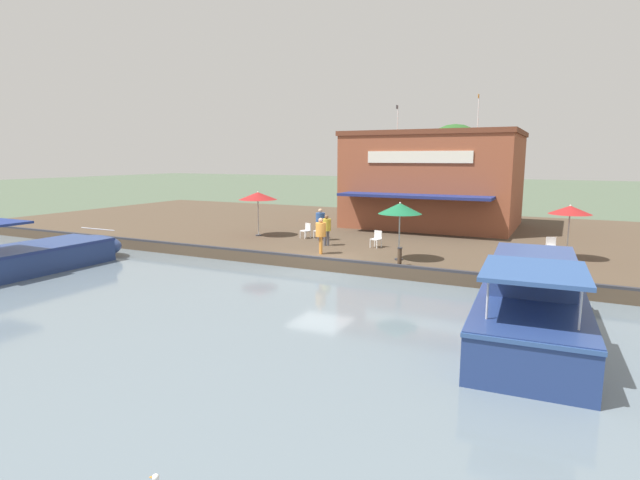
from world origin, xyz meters
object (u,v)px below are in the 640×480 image
object	(u,v)px
cafe_chair_under_first_umbrella	(552,245)
cafe_chair_far_corner_seat	(306,230)
patio_umbrella_mid_patio_left	(258,196)
person_at_quay_edge	(321,231)
cafe_chair_mid_patio	(320,230)
patio_umbrella_near_quay_edge	(570,210)
motorboat_distant_upstream	(45,254)
motorboat_outer_channel	(531,302)
waterfront_restaurant	(434,179)
tree_upstream_bank	(450,161)
cafe_chair_beside_entrance	(377,238)
mooring_post	(400,256)
person_mid_patio	(327,227)
patio_umbrella_back_row	(400,209)
person_near_entrance	(320,220)

from	to	relation	value
cafe_chair_under_first_umbrella	cafe_chair_far_corner_seat	bearing A→B (deg)	-87.15
patio_umbrella_mid_patio_left	person_at_quay_edge	xyz separation A→B (m)	(3.37, 5.74, -1.24)
cafe_chair_mid_patio	patio_umbrella_near_quay_edge	bearing A→B (deg)	87.79
motorboat_distant_upstream	person_at_quay_edge	bearing A→B (deg)	119.62
cafe_chair_under_first_umbrella	motorboat_outer_channel	xyz separation A→B (m)	(9.92, -0.20, -0.12)
motorboat_outer_channel	cafe_chair_under_first_umbrella	bearing A→B (deg)	178.84
waterfront_restaurant	cafe_chair_far_corner_seat	bearing A→B (deg)	-30.09
tree_upstream_bank	cafe_chair_beside_entrance	bearing A→B (deg)	-1.70
cafe_chair_under_first_umbrella	mooring_post	world-z (taller)	cafe_chair_under_first_umbrella
person_mid_patio	tree_upstream_bank	world-z (taller)	tree_upstream_bank
cafe_chair_beside_entrance	tree_upstream_bank	world-z (taller)	tree_upstream_bank
cafe_chair_beside_entrance	person_mid_patio	xyz separation A→B (m)	(0.67, -2.51, 0.52)
cafe_chair_under_first_umbrella	person_mid_patio	xyz separation A→B (m)	(2.29, -10.54, 0.52)
patio_umbrella_back_row	patio_umbrella_near_quay_edge	bearing A→B (deg)	116.81
patio_umbrella_back_row	person_near_entrance	size ratio (longest dim) A/B	1.47
patio_umbrella_near_quay_edge	cafe_chair_under_first_umbrella	size ratio (longest dim) A/B	2.90
patio_umbrella_near_quay_edge	cafe_chair_far_corner_seat	distance (m)	13.38
waterfront_restaurant	tree_upstream_bank	size ratio (longest dim) A/B	1.54
cafe_chair_under_first_umbrella	patio_umbrella_near_quay_edge	bearing A→B (deg)	39.75
patio_umbrella_near_quay_edge	cafe_chair_beside_entrance	bearing A→B (deg)	-84.51
cafe_chair_far_corner_seat	patio_umbrella_back_row	bearing A→B (deg)	61.65
cafe_chair_beside_entrance	motorboat_outer_channel	xyz separation A→B (m)	(8.31, 7.83, -0.12)
person_near_entrance	cafe_chair_beside_entrance	bearing A→B (deg)	78.96
patio_umbrella_mid_patio_left	person_near_entrance	world-z (taller)	patio_umbrella_mid_patio_left
patio_umbrella_back_row	person_mid_patio	xyz separation A→B (m)	(-1.88, -4.49, -1.30)
cafe_chair_far_corner_seat	tree_upstream_bank	bearing A→B (deg)	159.77
cafe_chair_under_first_umbrella	person_near_entrance	distance (m)	11.63
person_near_entrance	motorboat_distant_upstream	world-z (taller)	motorboat_distant_upstream
waterfront_restaurant	cafe_chair_beside_entrance	distance (m)	10.04
cafe_chair_beside_entrance	person_near_entrance	size ratio (longest dim) A/B	0.48
cafe_chair_under_first_umbrella	person_mid_patio	world-z (taller)	person_mid_patio
patio_umbrella_near_quay_edge	cafe_chair_far_corner_seat	size ratio (longest dim) A/B	2.90
patio_umbrella_back_row	cafe_chair_far_corner_seat	size ratio (longest dim) A/B	3.04
patio_umbrella_back_row	waterfront_restaurant	bearing A→B (deg)	-172.86
patio_umbrella_near_quay_edge	tree_upstream_bank	xyz separation A→B (m)	(-13.78, -8.25, 2.07)
cafe_chair_beside_entrance	motorboat_distant_upstream	world-z (taller)	motorboat_distant_upstream
cafe_chair_beside_entrance	motorboat_outer_channel	size ratio (longest dim) A/B	0.10
person_at_quay_edge	cafe_chair_mid_patio	bearing A→B (deg)	-152.94
patio_umbrella_mid_patio_left	person_mid_patio	bearing A→B (deg)	76.31
motorboat_distant_upstream	mooring_post	distance (m)	16.18
cafe_chair_mid_patio	person_mid_patio	distance (m)	2.48
person_near_entrance	tree_upstream_bank	world-z (taller)	tree_upstream_bank
person_at_quay_edge	motorboat_distant_upstream	xyz separation A→B (m)	(6.30, -11.09, -0.97)
cafe_chair_beside_entrance	person_near_entrance	bearing A→B (deg)	-101.04
waterfront_restaurant	person_mid_patio	xyz separation A→B (m)	(10.35, -2.96, -2.09)
patio_umbrella_back_row	motorboat_outer_channel	bearing A→B (deg)	45.46
cafe_chair_under_first_umbrella	person_near_entrance	xyz separation A→B (m)	(0.93, -11.58, 0.63)
waterfront_restaurant	patio_umbrella_mid_patio_left	xyz separation A→B (m)	(9.14, -7.96, -0.77)
patio_umbrella_back_row	motorboat_distant_upstream	size ratio (longest dim) A/B	0.32
waterfront_restaurant	person_mid_patio	size ratio (longest dim) A/B	6.69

